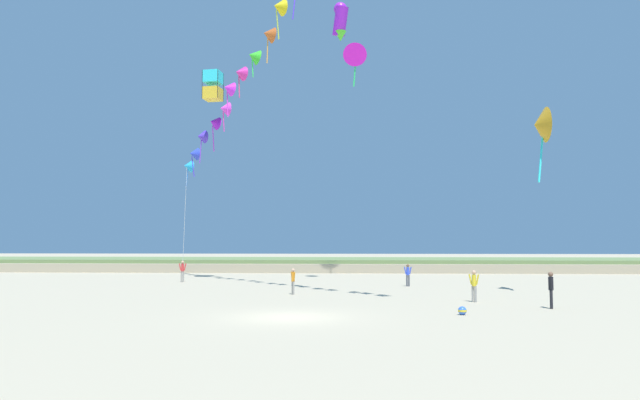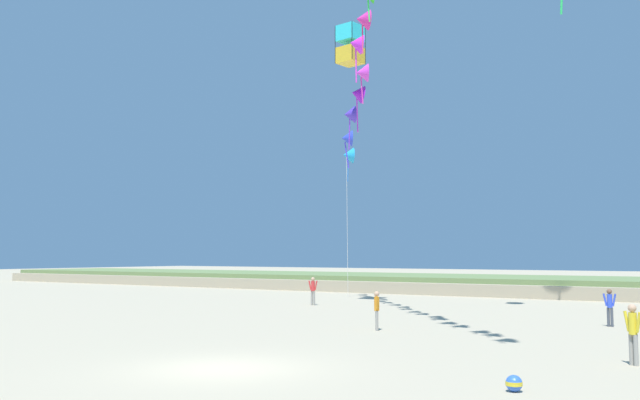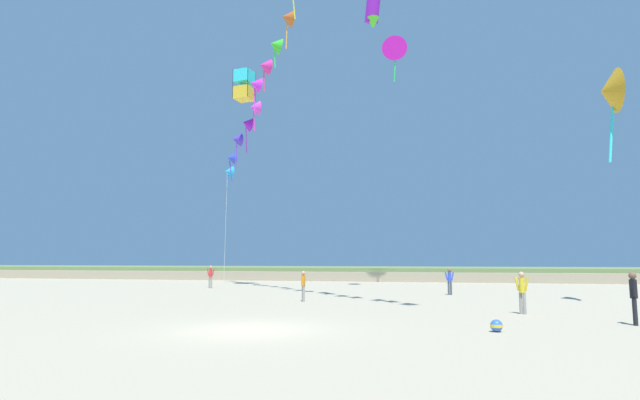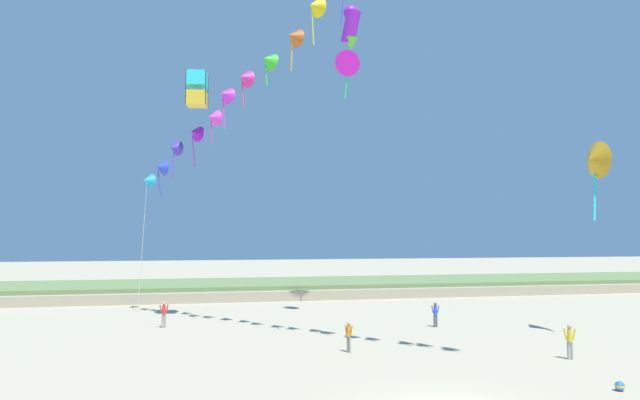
# 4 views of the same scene
# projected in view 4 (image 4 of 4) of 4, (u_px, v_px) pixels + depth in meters

# --- Properties ---
(dune_ridge) EXTENTS (120.00, 13.34, 1.25)m
(dune_ridge) POSITION_uv_depth(u_px,v_px,m) (283.00, 287.00, 56.80)
(dune_ridge) COLOR tan
(dune_ridge) RESTS_ON ground
(person_near_left) EXTENTS (0.34, 0.49, 1.53)m
(person_near_left) POSITION_uv_depth(u_px,v_px,m) (349.00, 334.00, 28.25)
(person_near_left) COLOR gray
(person_near_left) RESTS_ON ground
(person_near_right) EXTENTS (0.58, 0.22, 1.64)m
(person_near_right) POSITION_uv_depth(u_px,v_px,m) (164.00, 313.00, 35.83)
(person_near_right) COLOR gray
(person_near_right) RESTS_ON ground
(person_far_left) EXTENTS (0.52, 0.38, 1.63)m
(person_far_left) POSITION_uv_depth(u_px,v_px,m) (570.00, 339.00, 26.66)
(person_far_left) COLOR gray
(person_far_left) RESTS_ON ground
(person_far_right) EXTENTS (0.54, 0.21, 1.55)m
(person_far_right) POSITION_uv_depth(u_px,v_px,m) (435.00, 313.00, 36.11)
(person_far_right) COLOR #474C56
(person_far_right) RESTS_ON ground
(kite_banner_string) EXTENTS (21.28, 30.02, 27.49)m
(kite_banner_string) POSITION_uv_depth(u_px,v_px,m) (315.00, 9.00, 31.62)
(kite_banner_string) COLOR #21A2E6
(large_kite_low_lead) EXTENTS (0.75, 2.17, 4.60)m
(large_kite_low_lead) POSITION_uv_depth(u_px,v_px,m) (594.00, 160.00, 32.79)
(large_kite_low_lead) COLOR orange
(large_kite_mid_trail) EXTENTS (2.10, 0.94, 3.81)m
(large_kite_mid_trail) POSITION_uv_depth(u_px,v_px,m) (346.00, 64.00, 45.09)
(large_kite_mid_trail) COLOR #C618A8
(large_kite_high_solo) EXTENTS (1.50, 1.50, 2.33)m
(large_kite_high_solo) POSITION_uv_depth(u_px,v_px,m) (197.00, 89.00, 38.39)
(large_kite_high_solo) COLOR yellow
(large_kite_outer_drift) EXTENTS (1.63, 1.86, 3.09)m
(large_kite_outer_drift) POSITION_uv_depth(u_px,v_px,m) (351.00, 26.00, 39.28)
(large_kite_outer_drift) COLOR #9E21D4
(beach_ball) EXTENTS (0.36, 0.36, 0.36)m
(beach_ball) POSITION_uv_depth(u_px,v_px,m) (620.00, 386.00, 21.21)
(beach_ball) COLOR blue
(beach_ball) RESTS_ON ground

